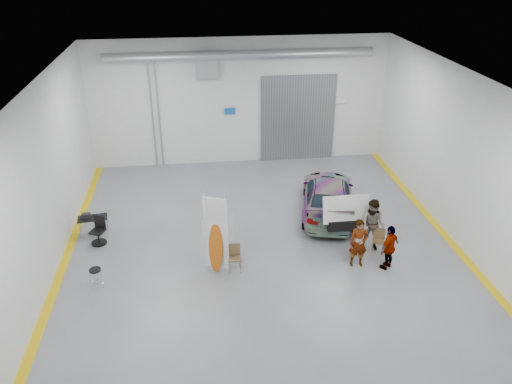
{
  "coord_description": "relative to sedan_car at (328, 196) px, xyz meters",
  "views": [
    {
      "loc": [
        -2.13,
        -14.71,
        9.88
      ],
      "look_at": [
        -0.06,
        1.58,
        1.5
      ],
      "focal_mm": 35.0,
      "sensor_mm": 36.0,
      "label": 1
    }
  ],
  "objects": [
    {
      "name": "folding_chair_far",
      "position": [
        1.04,
        -3.03,
        -0.46
      ],
      "size": [
        0.52,
        0.55,
        0.84
      ],
      "rotation": [
        0.0,
        0.0,
        -0.4
      ],
      "color": "brown",
      "rests_on": "ground"
    },
    {
      "name": "person_c",
      "position": [
        1.02,
        -4.02,
        0.09
      ],
      "size": [
        0.98,
        0.88,
        1.62
      ],
      "primitive_type": "imported",
      "rotation": [
        0.0,
        0.0,
        3.79
      ],
      "color": "brown",
      "rests_on": "ground"
    },
    {
      "name": "office_chair",
      "position": [
        -8.79,
        -1.22,
        -0.26
      ],
      "size": [
        0.6,
        0.64,
        1.04
      ],
      "rotation": [
        0.0,
        0.0,
        -0.43
      ],
      "color": "black",
      "rests_on": "ground"
    },
    {
      "name": "shop_stool",
      "position": [
        -8.42,
        -3.97,
        -0.34
      ],
      "size": [
        0.38,
        0.38,
        0.75
      ],
      "rotation": [
        0.0,
        0.0,
        -0.38
      ],
      "color": "black",
      "rests_on": "ground"
    },
    {
      "name": "sedan_car",
      "position": [
        0.0,
        0.0,
        0.0
      ],
      "size": [
        3.14,
        5.29,
        1.44
      ],
      "primitive_type": "imported",
      "rotation": [
        0.0,
        0.0,
        2.9
      ],
      "color": "silver",
      "rests_on": "ground"
    },
    {
      "name": "work_table",
      "position": [
        -9.12,
        -0.52,
        -0.05
      ],
      "size": [
        1.13,
        0.67,
        0.87
      ],
      "rotation": [
        0.0,
        0.0,
        0.13
      ],
      "color": "#92969A",
      "rests_on": "ground"
    },
    {
      "name": "folding_chair_near",
      "position": [
        -4.05,
        -3.48,
        -0.44
      ],
      "size": [
        0.43,
        0.44,
        0.89
      ],
      "rotation": [
        0.0,
        0.0,
        0.01
      ],
      "color": "brown",
      "rests_on": "ground"
    },
    {
      "name": "ground",
      "position": [
        -2.94,
        -2.42,
        -0.72
      ],
      "size": [
        16.0,
        16.0,
        0.0
      ],
      "primitive_type": "plane",
      "color": "slate",
      "rests_on": "ground"
    },
    {
      "name": "surfboard_display",
      "position": [
        -4.55,
        -3.47,
        0.45
      ],
      "size": [
        0.76,
        0.45,
        2.89
      ],
      "rotation": [
        0.0,
        0.0,
        -0.41
      ],
      "color": "white",
      "rests_on": "ground"
    },
    {
      "name": "room_shell",
      "position": [
        -2.7,
        -0.2,
        3.36
      ],
      "size": [
        14.02,
        16.18,
        6.01
      ],
      "color": "silver",
      "rests_on": "ground"
    },
    {
      "name": "person_b",
      "position": [
        0.87,
        -2.78,
        0.23
      ],
      "size": [
        1.16,
        1.15,
        1.89
      ],
      "primitive_type": "imported",
      "rotation": [
        0.0,
        0.0,
        -0.72
      ],
      "color": "#55749C",
      "rests_on": "ground"
    },
    {
      "name": "trunk_lid",
      "position": [
        0.0,
        -2.23,
        0.74
      ],
      "size": [
        1.68,
        1.02,
        0.04
      ],
      "primitive_type": "cube",
      "color": "silver",
      "rests_on": "sedan_car"
    },
    {
      "name": "person_a",
      "position": [
        0.07,
        -3.73,
        0.15
      ],
      "size": [
        0.66,
        0.46,
        1.73
      ],
      "primitive_type": "imported",
      "rotation": [
        0.0,
        0.0,
        -0.08
      ],
      "color": "brown",
      "rests_on": "ground"
    }
  ]
}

